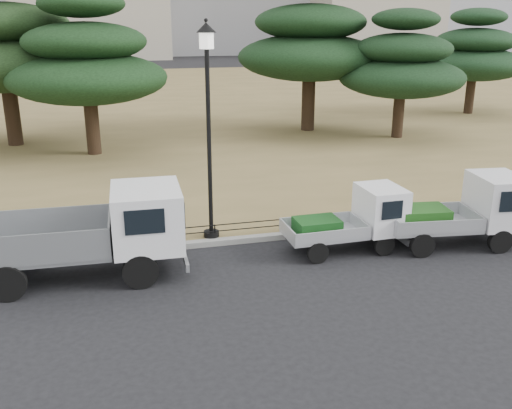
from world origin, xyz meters
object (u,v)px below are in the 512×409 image
object	(u,v)px
truck_large	(91,230)
truck_kei_front	(354,220)
truck_kei_rear	(464,211)
street_lamp	(208,97)

from	to	relation	value
truck_large	truck_kei_front	size ratio (longest dim) A/B	1.54
truck_large	truck_kei_rear	bearing A→B (deg)	-0.62
truck_kei_rear	street_lamp	distance (m)	7.67
truck_kei_front	street_lamp	bearing A→B (deg)	155.92
street_lamp	truck_kei_front	bearing A→B (deg)	-22.61
truck_kei_rear	truck_kei_front	bearing A→B (deg)	179.22
truck_large	truck_kei_rear	xyz separation A→B (m)	(9.92, -0.39, -0.23)
truck_kei_front	truck_kei_rear	size ratio (longest dim) A/B	0.84
truck_kei_front	street_lamp	world-z (taller)	street_lamp
truck_kei_front	truck_kei_rear	bearing A→B (deg)	-9.13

